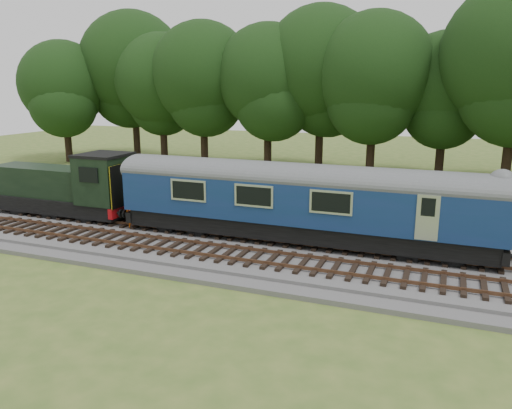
% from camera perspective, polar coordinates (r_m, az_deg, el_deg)
% --- Properties ---
extents(ground, '(120.00, 120.00, 0.00)m').
position_cam_1_polar(ground, '(22.98, 4.76, -6.16)').
color(ground, '#456525').
rests_on(ground, ground).
extents(ballast, '(70.00, 7.00, 0.35)m').
position_cam_1_polar(ballast, '(22.92, 4.76, -5.75)').
color(ballast, '#4C4C4F').
rests_on(ballast, ground).
extents(track_north, '(67.20, 2.40, 0.21)m').
position_cam_1_polar(track_north, '(24.12, 5.73, -4.18)').
color(track_north, black).
rests_on(track_north, ballast).
extents(track_south, '(67.20, 2.40, 0.21)m').
position_cam_1_polar(track_south, '(21.40, 3.54, -6.47)').
color(track_south, black).
rests_on(track_south, ballast).
extents(fence, '(64.00, 0.12, 1.00)m').
position_cam_1_polar(fence, '(27.12, 7.49, -3.15)').
color(fence, '#6B6054').
rests_on(fence, ground).
extents(tree_line, '(70.00, 8.00, 18.00)m').
position_cam_1_polar(tree_line, '(43.89, 13.05, 3.01)').
color(tree_line, black).
rests_on(tree_line, ground).
extents(dmu_railcar, '(18.05, 2.86, 3.88)m').
position_cam_1_polar(dmu_railcar, '(23.64, 5.08, 0.97)').
color(dmu_railcar, black).
rests_on(dmu_railcar, ground).
extents(shunter_loco, '(8.91, 2.60, 3.38)m').
position_cam_1_polar(shunter_loco, '(30.63, -20.81, 1.80)').
color(shunter_loco, black).
rests_on(shunter_loco, ground).
extents(worker, '(0.74, 0.67, 1.69)m').
position_cam_1_polar(worker, '(27.21, -13.98, -0.78)').
color(worker, orange).
rests_on(worker, ballast).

